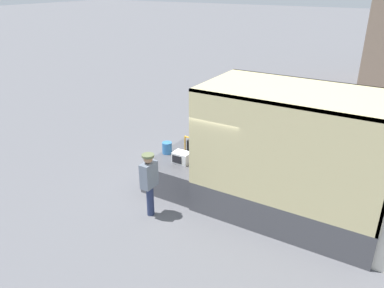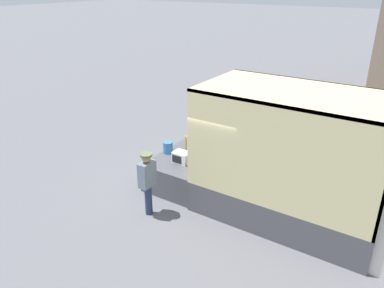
{
  "view_description": "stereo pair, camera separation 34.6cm",
  "coord_description": "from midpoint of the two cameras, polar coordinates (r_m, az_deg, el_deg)",
  "views": [
    {
      "loc": [
        4.22,
        -8.0,
        5.37
      ],
      "look_at": [
        -0.5,
        -0.2,
        1.36
      ],
      "focal_mm": 35.0,
      "sensor_mm": 36.0,
      "label": 1
    },
    {
      "loc": [
        4.51,
        -7.81,
        5.37
      ],
      "look_at": [
        -0.5,
        -0.2,
        1.36
      ],
      "focal_mm": 35.0,
      "sensor_mm": 36.0,
      "label": 2
    }
  ],
  "objects": [
    {
      "name": "microwave",
      "position": [
        10.12,
        -2.57,
        -2.08
      ],
      "size": [
        0.46,
        0.35,
        0.31
      ],
      "color": "white",
      "rests_on": "tailgate_deck"
    },
    {
      "name": "orange_bucket",
      "position": [
        10.69,
        -4.75,
        -0.59
      ],
      "size": [
        0.28,
        0.28,
        0.33
      ],
      "color": "#3370B2",
      "rests_on": "tailgate_deck"
    },
    {
      "name": "worker_person",
      "position": [
        9.04,
        -7.65,
        -5.29
      ],
      "size": [
        0.3,
        0.44,
        1.65
      ],
      "color": "navy",
      "rests_on": "ground"
    },
    {
      "name": "portable_generator",
      "position": [
        10.74,
        -0.06,
        -0.25
      ],
      "size": [
        0.57,
        0.48,
        0.51
      ],
      "color": "black",
      "rests_on": "tailgate_deck"
    },
    {
      "name": "tailgate_deck",
      "position": [
        10.67,
        -1.76,
        -3.99
      ],
      "size": [
        1.6,
        2.21,
        0.81
      ],
      "primitive_type": "cube",
      "color": "#4C4C51",
      "rests_on": "ground"
    },
    {
      "name": "ground_plane",
      "position": [
        10.5,
        1.96,
        -6.99
      ],
      "size": [
        160.0,
        160.0,
        0.0
      ],
      "primitive_type": "plane",
      "color": "slate"
    },
    {
      "name": "box_truck",
      "position": [
        9.03,
        24.31,
        -7.38
      ],
      "size": [
        6.53,
        2.33,
        3.16
      ],
      "color": "silver",
      "rests_on": "ground"
    }
  ]
}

